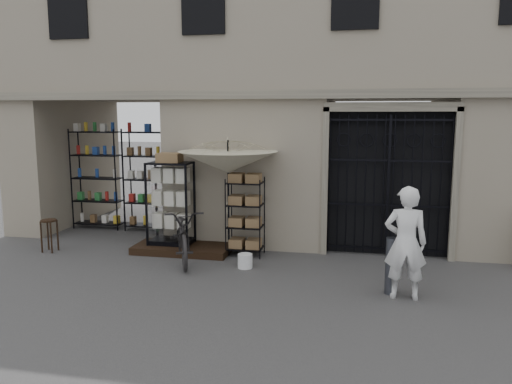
% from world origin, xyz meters
% --- Properties ---
extents(ground, '(80.00, 80.00, 0.00)m').
position_xyz_m(ground, '(0.00, 0.00, 0.00)').
color(ground, black).
rests_on(ground, ground).
extents(main_building, '(14.00, 4.00, 9.00)m').
position_xyz_m(main_building, '(0.00, 4.00, 4.50)').
color(main_building, gray).
rests_on(main_building, ground).
extents(shop_recess, '(3.00, 1.70, 3.00)m').
position_xyz_m(shop_recess, '(-4.50, 2.80, 1.50)').
color(shop_recess, black).
rests_on(shop_recess, ground).
extents(shop_shelving, '(2.70, 0.50, 2.50)m').
position_xyz_m(shop_shelving, '(-4.55, 3.30, 1.25)').
color(shop_shelving, black).
rests_on(shop_shelving, ground).
extents(iron_gate, '(2.50, 0.21, 3.00)m').
position_xyz_m(iron_gate, '(1.75, 2.28, 1.50)').
color(iron_gate, black).
rests_on(iron_gate, ground).
extents(step_platform, '(2.00, 0.90, 0.15)m').
position_xyz_m(step_platform, '(-2.40, 1.55, 0.07)').
color(step_platform, black).
rests_on(step_platform, ground).
extents(display_cabinet, '(0.93, 0.66, 1.87)m').
position_xyz_m(display_cabinet, '(-2.67, 1.63, 0.93)').
color(display_cabinet, black).
rests_on(display_cabinet, step_platform).
extents(wire_rack, '(0.82, 0.69, 1.60)m').
position_xyz_m(wire_rack, '(-1.06, 1.61, 0.78)').
color(wire_rack, black).
rests_on(wire_rack, ground).
extents(market_umbrella, '(2.28, 2.29, 2.82)m').
position_xyz_m(market_umbrella, '(-1.39, 1.53, 2.03)').
color(market_umbrella, black).
rests_on(market_umbrella, ground).
extents(white_bucket, '(0.28, 0.28, 0.27)m').
position_xyz_m(white_bucket, '(-0.88, 0.76, 0.13)').
color(white_bucket, silver).
rests_on(white_bucket, ground).
extents(bicycle, '(1.08, 1.27, 2.05)m').
position_xyz_m(bicycle, '(-2.17, 0.97, 0.00)').
color(bicycle, black).
rests_on(bicycle, ground).
extents(wooden_stool, '(0.39, 0.39, 0.68)m').
position_xyz_m(wooden_stool, '(-5.15, 1.05, 0.36)').
color(wooden_stool, black).
rests_on(wooden_stool, ground).
extents(steel_bollard, '(0.18, 0.18, 0.92)m').
position_xyz_m(steel_bollard, '(1.70, -0.10, 0.46)').
color(steel_bollard, '#41434C').
rests_on(steel_bollard, ground).
extents(shopkeeper, '(0.66, 1.79, 0.43)m').
position_xyz_m(shopkeeper, '(1.90, -0.26, 0.00)').
color(shopkeeper, silver).
rests_on(shopkeeper, ground).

